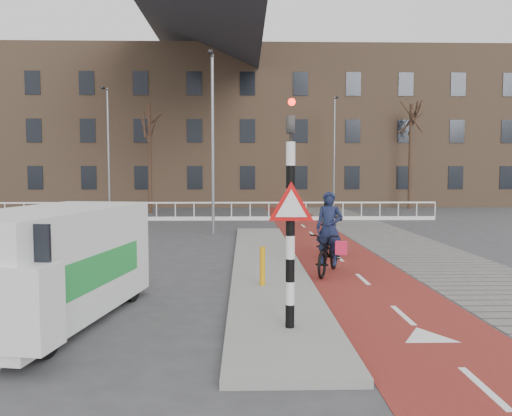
{
  "coord_description": "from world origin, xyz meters",
  "views": [
    {
      "loc": [
        -1.31,
        -9.62,
        2.52
      ],
      "look_at": [
        -0.97,
        5.0,
        1.5
      ],
      "focal_mm": 35.0,
      "sensor_mm": 36.0,
      "label": 1
    }
  ],
  "objects": [
    {
      "name": "ground",
      "position": [
        0.0,
        0.0,
        0.0
      ],
      "size": [
        120.0,
        120.0,
        0.0
      ],
      "primitive_type": "plane",
      "color": "#38383A",
      "rests_on": "ground"
    },
    {
      "name": "bike_lane",
      "position": [
        1.5,
        10.0,
        0.01
      ],
      "size": [
        2.5,
        60.0,
        0.01
      ],
      "primitive_type": "cube",
      "color": "maroon",
      "rests_on": "ground"
    },
    {
      "name": "sidewalk",
      "position": [
        4.3,
        10.0,
        0.01
      ],
      "size": [
        3.0,
        60.0,
        0.01
      ],
      "primitive_type": "cube",
      "color": "slate",
      "rests_on": "ground"
    },
    {
      "name": "curb_island",
      "position": [
        -0.7,
        4.0,
        0.06
      ],
      "size": [
        1.8,
        16.0,
        0.12
      ],
      "primitive_type": "cube",
      "color": "gray",
      "rests_on": "ground"
    },
    {
      "name": "traffic_signal",
      "position": [
        -0.6,
        -2.02,
        1.99
      ],
      "size": [
        0.8,
        0.8,
        3.68
      ],
      "color": "black",
      "rests_on": "curb_island"
    },
    {
      "name": "bollard",
      "position": [
        -0.92,
        0.94,
        0.54
      ],
      "size": [
        0.12,
        0.12,
        0.83
      ],
      "primitive_type": "cylinder",
      "color": "orange",
      "rests_on": "curb_island"
    },
    {
      "name": "cyclist_near",
      "position": [
        0.8,
        2.66,
        0.7
      ],
      "size": [
        1.4,
        2.1,
        2.06
      ],
      "rotation": [
        0.0,
        0.0,
        -0.39
      ],
      "color": "black",
      "rests_on": "bike_lane"
    },
    {
      "name": "cyclist_far",
      "position": [
        1.26,
        5.24,
        0.81
      ],
      "size": [
        1.06,
        1.86,
        1.93
      ],
      "rotation": [
        0.0,
        0.0,
        -0.33
      ],
      "color": "black",
      "rests_on": "bike_lane"
    },
    {
      "name": "van",
      "position": [
        -4.57,
        -1.27,
        1.01
      ],
      "size": [
        2.49,
        4.71,
        1.93
      ],
      "rotation": [
        0.0,
        0.0,
        -0.16
      ],
      "color": "silver",
      "rests_on": "ground"
    },
    {
      "name": "railing",
      "position": [
        -5.0,
        17.0,
        0.31
      ],
      "size": [
        28.0,
        0.1,
        0.99
      ],
      "color": "silver",
      "rests_on": "ground"
    },
    {
      "name": "townhouse_row",
      "position": [
        -3.0,
        32.0,
        7.81
      ],
      "size": [
        46.0,
        10.0,
        15.9
      ],
      "color": "#7F6047",
      "rests_on": "ground"
    },
    {
      "name": "tree_mid",
      "position": [
        -7.28,
        22.06,
        3.44
      ],
      "size": [
        0.23,
        0.23,
        6.89
      ],
      "primitive_type": "cylinder",
      "color": "#311D16",
      "rests_on": "ground"
    },
    {
      "name": "tree_right",
      "position": [
        10.39,
        25.4,
        3.68
      ],
      "size": [
        0.22,
        0.22,
        7.35
      ],
      "primitive_type": "cylinder",
      "color": "#311D16",
      "rests_on": "ground"
    },
    {
      "name": "streetlight_near",
      "position": [
        -2.61,
        11.13,
        3.69
      ],
      "size": [
        0.12,
        0.12,
        7.37
      ],
      "primitive_type": "cylinder",
      "color": "slate",
      "rests_on": "ground"
    },
    {
      "name": "streetlight_left",
      "position": [
        -9.36,
        20.28,
        3.76
      ],
      "size": [
        0.12,
        0.12,
        7.52
      ],
      "primitive_type": "cylinder",
      "color": "slate",
      "rests_on": "ground"
    },
    {
      "name": "streetlight_right",
      "position": [
        4.83,
        24.42,
        3.83
      ],
      "size": [
        0.12,
        0.12,
        7.66
      ],
      "primitive_type": "cylinder",
      "color": "slate",
      "rests_on": "ground"
    }
  ]
}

